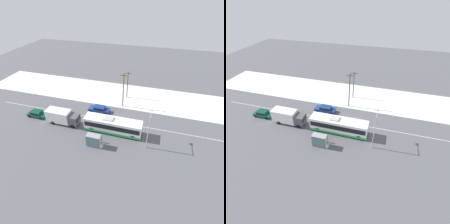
{
  "view_description": "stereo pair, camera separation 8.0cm",
  "coord_description": "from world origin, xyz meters",
  "views": [
    {
      "loc": [
        5.72,
        -27.85,
        23.06
      ],
      "look_at": [
        -2.74,
        1.3,
        1.4
      ],
      "focal_mm": 28.0,
      "sensor_mm": 36.0,
      "label": 1
    },
    {
      "loc": [
        5.8,
        -27.83,
        23.06
      ],
      "look_at": [
        -2.74,
        1.3,
        1.4
      ],
      "focal_mm": 28.0,
      "sensor_mm": 36.0,
      "label": 2
    }
  ],
  "objects": [
    {
      "name": "box_truck",
      "position": [
        -11.93,
        -3.4,
        1.68
      ],
      "size": [
        6.83,
        2.3,
        3.04
      ],
      "color": "silver",
      "rests_on": "ground_plane"
    },
    {
      "name": "utility_pole_roadside",
      "position": [
        -1.5,
        6.11,
        4.37
      ],
      "size": [
        1.8,
        0.24,
        8.35
      ],
      "color": "brown",
      "rests_on": "ground_plane"
    },
    {
      "name": "sedan_car",
      "position": [
        -6.07,
        2.56,
        0.77
      ],
      "size": [
        4.72,
        1.8,
        1.4
      ],
      "rotation": [
        0.0,
        0.0,
        3.14
      ],
      "color": "navy",
      "rests_on": "ground_plane"
    },
    {
      "name": "parked_car_near_truck",
      "position": [
        -18.5,
        -2.94,
        0.77
      ],
      "size": [
        4.1,
        1.8,
        1.41
      ],
      "color": "#0F4733",
      "rests_on": "ground_plane"
    },
    {
      "name": "lane_marking_center",
      "position": [
        0.0,
        0.0,
        0.0
      ],
      "size": [
        60.0,
        0.12,
        0.0
      ],
      "color": "silver",
      "rests_on": "ground_plane"
    },
    {
      "name": "bus_shelter",
      "position": [
        -3.49,
        -7.86,
        1.67
      ],
      "size": [
        2.54,
        1.2,
        2.4
      ],
      "color": "gray",
      "rests_on": "ground_plane"
    },
    {
      "name": "snow_lot",
      "position": [
        0.0,
        11.27,
        0.06
      ],
      "size": [
        80.0,
        12.14,
        0.12
      ],
      "color": "silver",
      "rests_on": "ground_plane"
    },
    {
      "name": "pedestrian_at_stop",
      "position": [
        -3.03,
        -6.6,
        1.02
      ],
      "size": [
        0.6,
        0.27,
        1.66
      ],
      "color": "#23232D",
      "rests_on": "ground_plane"
    },
    {
      "name": "streetlamp",
      "position": [
        5.48,
        -4.85,
        4.29
      ],
      "size": [
        0.36,
        2.99,
        6.61
      ],
      "color": "#9EA3A8",
      "rests_on": "ground_plane"
    },
    {
      "name": "city_bus",
      "position": [
        -1.28,
        -3.13,
        1.55
      ],
      "size": [
        11.08,
        2.57,
        3.17
      ],
      "color": "white",
      "rests_on": "ground_plane"
    },
    {
      "name": "utility_pole_snowlot",
      "position": [
        -1.43,
        10.43,
        3.72
      ],
      "size": [
        1.8,
        0.24,
        7.07
      ],
      "color": "brown",
      "rests_on": "ground_plane"
    },
    {
      "name": "ground_plane",
      "position": [
        0.0,
        0.0,
        0.0
      ],
      "size": [
        120.0,
        120.0,
        0.0
      ],
      "primitive_type": "plane",
      "color": "#56565B"
    }
  ]
}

